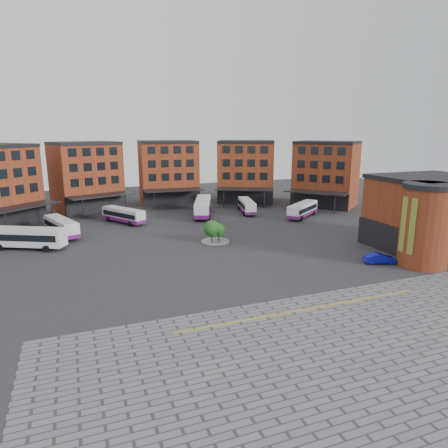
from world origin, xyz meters
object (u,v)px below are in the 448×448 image
object	(u,v)px
bus_d	(203,207)
blue_car	(380,258)
tree_island	(215,230)
bus_c	(123,215)
bus_e	(247,206)
bus_a	(27,237)
bus_f	(303,210)
bus_b	(61,227)

from	to	relation	value
bus_d	blue_car	distance (m)	38.57
tree_island	bus_c	bearing A→B (deg)	121.87
tree_island	bus_e	bearing A→B (deg)	54.16
tree_island	bus_d	size ratio (longest dim) A/B	0.35
bus_a	bus_f	size ratio (longest dim) A/B	1.15
bus_a	tree_island	bearing A→B (deg)	-76.54
bus_d	bus_f	size ratio (longest dim) A/B	1.31
bus_b	bus_e	bearing A→B (deg)	-9.77
bus_f	blue_car	bearing A→B (deg)	-48.01
bus_f	bus_c	bearing A→B (deg)	-139.07
tree_island	bus_f	size ratio (longest dim) A/B	0.46
bus_a	bus_d	xyz separation A→B (m)	(31.13, 13.00, 0.03)
bus_a	bus_b	world-z (taller)	bus_a
bus_d	bus_e	distance (m)	9.59
bus_b	bus_f	world-z (taller)	bus_b
tree_island	blue_car	distance (m)	23.92
tree_island	blue_car	size ratio (longest dim) A/B	1.08
bus_b	bus_f	distance (m)	44.77
bus_a	bus_b	distance (m)	7.75
bus_a	bus_e	distance (m)	42.65
bus_a	bus_f	distance (m)	49.50
bus_f	blue_car	distance (m)	28.73
tree_island	bus_e	xyz separation A→B (m)	(13.84, 19.16, -0.44)
bus_d	bus_e	size ratio (longest dim) A/B	1.26
tree_island	bus_d	world-z (taller)	tree_island
bus_b	bus_c	size ratio (longest dim) A/B	1.09
blue_car	bus_b	bearing A→B (deg)	72.17
bus_b	bus_d	world-z (taller)	bus_d
bus_a	bus_e	world-z (taller)	bus_a
bus_c	bus_f	distance (m)	34.84
bus_c	blue_car	xyz separation A→B (m)	(28.29, -35.71, -0.84)
tree_island	blue_car	bearing A→B (deg)	-45.63
blue_car	bus_a	bearing A→B (deg)	81.17
bus_a	blue_car	world-z (taller)	bus_a
tree_island	bus_f	xyz separation A→B (m)	(22.42, 11.07, -0.36)
bus_f	bus_a	bearing A→B (deg)	-121.14
bus_c	bus_d	world-z (taller)	bus_d
tree_island	bus_b	xyz separation A→B (m)	(-22.32, 12.69, -0.36)
tree_island	bus_a	world-z (taller)	tree_island
bus_a	bus_e	size ratio (longest dim) A/B	1.11
tree_island	bus_a	distance (m)	27.62
bus_b	tree_island	bearing A→B (deg)	-49.54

